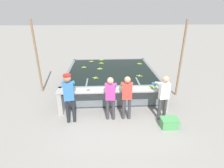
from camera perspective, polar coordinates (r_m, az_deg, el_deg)
name	(u,v)px	position (r m, az deg, el deg)	size (l,w,h in m)	color
ground_plane	(114,114)	(6.52, 0.68, -9.71)	(80.00, 80.00, 0.00)	gray
wash_tank	(111,79)	(8.48, -0.42, 1.73)	(4.07, 3.97, 0.89)	slate
work_ledge	(114,96)	(6.40, 0.57, -3.93)	(4.07, 0.45, 0.89)	#9E9E99
worker_0	(69,94)	(5.77, -13.91, -3.13)	(0.47, 0.74, 1.72)	#1E2328
worker_1	(111,95)	(5.81, -0.49, -3.58)	(0.45, 0.72, 1.56)	#38383D
worker_2	(127,94)	(5.86, 4.89, -3.32)	(0.44, 0.72, 1.57)	#38383D
worker_3	(163,94)	(6.07, 16.46, -3.06)	(0.46, 0.73, 1.60)	#38383D
banana_bunch_floating_0	(139,76)	(7.62, 8.94, 2.66)	(0.27, 0.27, 0.08)	#8CB738
banana_bunch_floating_1	(100,69)	(8.45, -4.02, 4.96)	(0.28, 0.28, 0.08)	#7FAD33
banana_bunch_floating_2	(139,64)	(9.36, 8.96, 6.55)	(0.28, 0.28, 0.08)	#7FAD33
banana_bunch_floating_3	(91,62)	(9.71, -6.76, 7.28)	(0.28, 0.27, 0.08)	#75A333
banana_bunch_floating_4	(84,67)	(8.76, -9.15, 5.39)	(0.28, 0.27, 0.08)	#75A333
banana_bunch_floating_5	(101,63)	(9.37, -3.53, 6.81)	(0.27, 0.27, 0.08)	#8CB738
banana_bunch_floating_6	(95,78)	(7.32, -5.42, 1.98)	(0.28, 0.28, 0.08)	#93BC3D
banana_bunch_floating_7	(102,60)	(9.97, -3.40, 7.82)	(0.27, 0.28, 0.08)	#7FAD33
banana_bunch_ledge_0	(153,87)	(6.58, 13.22, -1.05)	(0.28, 0.27, 0.08)	#93BC3D
knife_0	(90,90)	(6.27, -7.06, -1.90)	(0.35, 0.10, 0.02)	silver
crate	(169,123)	(6.07, 18.16, -11.97)	(0.55, 0.39, 0.32)	#4C9E56
support_post_left	(37,58)	(8.35, -23.28, 7.88)	(0.09, 0.09, 3.20)	#846647
support_post_right	(181,60)	(7.83, 21.61, 7.21)	(0.09, 0.09, 3.20)	#846647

